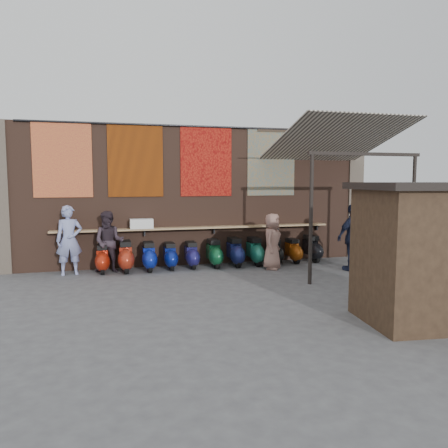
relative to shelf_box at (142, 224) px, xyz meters
name	(u,v)px	position (x,y,z in m)	size (l,w,h in m)	color
ground	(218,284)	(1.59, -2.30, -1.26)	(70.00, 70.00, 0.00)	#474749
brick_wall	(195,196)	(1.59, 0.40, 0.74)	(10.00, 0.40, 4.00)	brown
pier_left	(0,198)	(-3.61, 0.40, 0.74)	(0.50, 0.50, 4.00)	#4C4238
pier_right	(352,194)	(6.79, 0.40, 0.74)	(0.50, 0.50, 4.00)	#4C4238
eating_counter	(198,228)	(1.59, 0.03, -0.16)	(8.00, 0.32, 0.05)	#9E7A51
shelf_box	(142,224)	(0.00, 0.00, 0.00)	(0.63, 0.30, 0.27)	white
tapestry_redgold	(63,160)	(-2.01, 0.18, 1.74)	(1.50, 0.02, 2.00)	maroon
tapestry_sun	(136,160)	(-0.11, 0.18, 1.74)	(1.50, 0.02, 2.00)	#BF4B0B
tapestry_orange	(206,161)	(1.89, 0.18, 1.74)	(1.50, 0.02, 2.00)	#B22816
tapestry_multi	(271,162)	(3.89, 0.18, 1.74)	(1.50, 0.02, 2.00)	#236382
hang_rail	(196,126)	(1.59, 0.17, 2.72)	(0.06, 0.06, 9.50)	black
scooter_stool_0	(102,259)	(-1.06, -0.28, -0.89)	(0.35, 0.78, 0.74)	#A9210D
scooter_stool_1	(126,257)	(-0.46, -0.33, -0.84)	(0.39, 0.87, 0.83)	#A62A16
scooter_stool_2	(149,257)	(0.15, -0.35, -0.87)	(0.37, 0.82, 0.78)	#0E219B
scooter_stool_3	(170,256)	(0.74, -0.28, -0.90)	(0.34, 0.77, 0.73)	navy
scooter_stool_4	(192,255)	(1.34, -0.29, -0.89)	(0.35, 0.77, 0.73)	navy
scooter_stool_5	(214,253)	(1.99, -0.33, -0.87)	(0.37, 0.82, 0.78)	#0F4E2A
scooter_stool_6	(235,252)	(2.60, -0.34, -0.86)	(0.38, 0.85, 0.81)	#141A4D
scooter_stool_7	(255,251)	(3.21, -0.32, -0.86)	(0.38, 0.83, 0.79)	#18604E
scooter_stool_8	(275,251)	(3.85, -0.26, -0.90)	(0.34, 0.76, 0.72)	black
scooter_stool_9	(293,251)	(4.43, -0.29, -0.90)	(0.34, 0.75, 0.71)	#923F0D
scooter_stool_10	(312,249)	(5.06, -0.27, -0.87)	(0.37, 0.83, 0.79)	black
diner_left	(69,240)	(-1.88, -0.30, -0.35)	(0.66, 0.43, 1.81)	#8992C8
diner_right	(109,242)	(-0.88, -0.30, -0.44)	(0.80, 0.62, 1.65)	#332731
shopper_navy	(353,237)	(5.53, -1.76, -0.35)	(1.07, 0.45, 1.82)	#161B32
shopper_grey	(404,250)	(6.02, -3.24, -0.48)	(1.00, 0.58, 1.55)	slate
shopper_tan	(272,241)	(3.47, -1.00, -0.49)	(0.76, 0.49, 1.55)	#9A6E62
market_stall	(428,257)	(4.37, -5.97, -0.11)	(2.12, 1.59, 2.30)	black
stall_roof	(432,186)	(4.37, -5.97, 1.10)	(2.37, 1.83, 0.12)	black
stall_sign	(403,222)	(4.46, -5.15, 0.41)	(1.20, 0.04, 0.50)	gold
stall_shelf	(401,265)	(4.46, -5.15, -0.42)	(1.76, 0.10, 0.06)	#473321
awning_canvas	(334,140)	(5.09, -1.40, 2.29)	(3.20, 3.40, 0.03)	beige
awning_ledger	(308,131)	(5.09, 0.19, 2.69)	(3.30, 0.08, 0.12)	#33261C
awning_header	(366,154)	(5.09, -2.90, 1.82)	(3.00, 0.08, 0.08)	black
awning_post_left	(311,219)	(3.69, -2.90, 0.29)	(0.09, 0.09, 3.10)	black
awning_post_right	(413,216)	(6.49, -2.90, 0.29)	(0.09, 0.09, 3.10)	black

